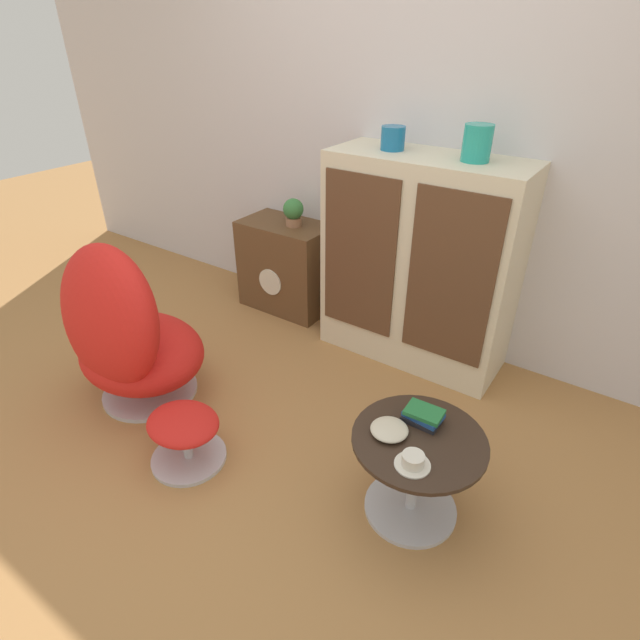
{
  "coord_description": "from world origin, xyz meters",
  "views": [
    {
      "loc": [
        1.28,
        -1.12,
        1.8
      ],
      "look_at": [
        0.09,
        0.59,
        0.55
      ],
      "focal_mm": 28.0,
      "sensor_mm": 36.0,
      "label": 1
    }
  ],
  "objects_px": {
    "vase_inner_left": "(477,143)",
    "egg_chair": "(126,336)",
    "vase_leftmost": "(393,138)",
    "sideboard": "(419,264)",
    "ottoman": "(184,431)",
    "bowl": "(389,429)",
    "coffee_table": "(415,468)",
    "teacup": "(413,461)",
    "potted_plant": "(293,211)",
    "book_stack": "(423,416)",
    "tv_console": "(287,266)"
  },
  "relations": [
    {
      "from": "vase_inner_left",
      "to": "egg_chair",
      "type": "bearing_deg",
      "value": -134.37
    },
    {
      "from": "egg_chair",
      "to": "vase_leftmost",
      "type": "height_order",
      "value": "vase_leftmost"
    },
    {
      "from": "sideboard",
      "to": "vase_leftmost",
      "type": "bearing_deg",
      "value": 179.01
    },
    {
      "from": "ottoman",
      "to": "vase_leftmost",
      "type": "bearing_deg",
      "value": 80.61
    },
    {
      "from": "ottoman",
      "to": "bowl",
      "type": "height_order",
      "value": "bowl"
    },
    {
      "from": "egg_chair",
      "to": "bowl",
      "type": "bearing_deg",
      "value": 5.63
    },
    {
      "from": "sideboard",
      "to": "coffee_table",
      "type": "relative_size",
      "value": 2.29
    },
    {
      "from": "egg_chair",
      "to": "bowl",
      "type": "distance_m",
      "value": 1.45
    },
    {
      "from": "vase_leftmost",
      "to": "ottoman",
      "type": "bearing_deg",
      "value": -99.39
    },
    {
      "from": "ottoman",
      "to": "teacup",
      "type": "distance_m",
      "value": 1.08
    },
    {
      "from": "potted_plant",
      "to": "book_stack",
      "type": "xyz_separation_m",
      "value": [
        1.43,
        -1.03,
        -0.29
      ]
    },
    {
      "from": "book_stack",
      "to": "ottoman",
      "type": "bearing_deg",
      "value": -155.62
    },
    {
      "from": "tv_console",
      "to": "vase_inner_left",
      "type": "bearing_deg",
      "value": -1.56
    },
    {
      "from": "sideboard",
      "to": "bowl",
      "type": "distance_m",
      "value": 1.22
    },
    {
      "from": "teacup",
      "to": "egg_chair",
      "type": "bearing_deg",
      "value": -178.48
    },
    {
      "from": "tv_console",
      "to": "teacup",
      "type": "height_order",
      "value": "tv_console"
    },
    {
      "from": "vase_inner_left",
      "to": "book_stack",
      "type": "relative_size",
      "value": 1.11
    },
    {
      "from": "book_stack",
      "to": "bowl",
      "type": "bearing_deg",
      "value": -120.13
    },
    {
      "from": "egg_chair",
      "to": "tv_console",
      "type": "bearing_deg",
      "value": 89.22
    },
    {
      "from": "vase_leftmost",
      "to": "tv_console",
      "type": "bearing_deg",
      "value": 177.53
    },
    {
      "from": "egg_chair",
      "to": "coffee_table",
      "type": "distance_m",
      "value": 1.58
    },
    {
      "from": "ottoman",
      "to": "teacup",
      "type": "relative_size",
      "value": 2.66
    },
    {
      "from": "ottoman",
      "to": "book_stack",
      "type": "distance_m",
      "value": 1.09
    },
    {
      "from": "sideboard",
      "to": "egg_chair",
      "type": "relative_size",
      "value": 1.29
    },
    {
      "from": "sideboard",
      "to": "coffee_table",
      "type": "distance_m",
      "value": 1.27
    },
    {
      "from": "vase_leftmost",
      "to": "vase_inner_left",
      "type": "distance_m",
      "value": 0.45
    },
    {
      "from": "ottoman",
      "to": "coffee_table",
      "type": "distance_m",
      "value": 1.06
    },
    {
      "from": "book_stack",
      "to": "teacup",
      "type": "bearing_deg",
      "value": -73.76
    },
    {
      "from": "tv_console",
      "to": "potted_plant",
      "type": "height_order",
      "value": "potted_plant"
    },
    {
      "from": "sideboard",
      "to": "teacup",
      "type": "relative_size",
      "value": 9.09
    },
    {
      "from": "egg_chair",
      "to": "ottoman",
      "type": "xyz_separation_m",
      "value": [
        0.56,
        -0.16,
        -0.23
      ]
    },
    {
      "from": "vase_inner_left",
      "to": "bowl",
      "type": "relative_size",
      "value": 1.16
    },
    {
      "from": "teacup",
      "to": "coffee_table",
      "type": "bearing_deg",
      "value": 104.53
    },
    {
      "from": "sideboard",
      "to": "ottoman",
      "type": "bearing_deg",
      "value": -107.85
    },
    {
      "from": "egg_chair",
      "to": "potted_plant",
      "type": "xyz_separation_m",
      "value": [
        0.09,
        1.31,
        0.32
      ]
    },
    {
      "from": "sideboard",
      "to": "vase_inner_left",
      "type": "xyz_separation_m",
      "value": [
        0.23,
        0.0,
        0.69
      ]
    },
    {
      "from": "potted_plant",
      "to": "ottoman",
      "type": "bearing_deg",
      "value": -72.3
    },
    {
      "from": "tv_console",
      "to": "vase_leftmost",
      "type": "bearing_deg",
      "value": -2.47
    },
    {
      "from": "coffee_table",
      "to": "vase_leftmost",
      "type": "bearing_deg",
      "value": 124.7
    },
    {
      "from": "potted_plant",
      "to": "coffee_table",
      "type": "bearing_deg",
      "value": -37.63
    },
    {
      "from": "vase_inner_left",
      "to": "potted_plant",
      "type": "relative_size",
      "value": 0.95
    },
    {
      "from": "potted_plant",
      "to": "bowl",
      "type": "bearing_deg",
      "value": -40.85
    },
    {
      "from": "egg_chair",
      "to": "vase_inner_left",
      "type": "relative_size",
      "value": 5.45
    },
    {
      "from": "coffee_table",
      "to": "vase_inner_left",
      "type": "distance_m",
      "value": 1.55
    },
    {
      "from": "teacup",
      "to": "bowl",
      "type": "xyz_separation_m",
      "value": [
        -0.15,
        0.1,
        -0.0
      ]
    },
    {
      "from": "book_stack",
      "to": "sideboard",
      "type": "bearing_deg",
      "value": 116.78
    },
    {
      "from": "vase_leftmost",
      "to": "vase_inner_left",
      "type": "xyz_separation_m",
      "value": [
        0.45,
        0.0,
        0.03
      ]
    },
    {
      "from": "potted_plant",
      "to": "teacup",
      "type": "bearing_deg",
      "value": -40.23
    },
    {
      "from": "ottoman",
      "to": "bowl",
      "type": "distance_m",
      "value": 0.97
    },
    {
      "from": "vase_inner_left",
      "to": "teacup",
      "type": "bearing_deg",
      "value": -74.51
    }
  ]
}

